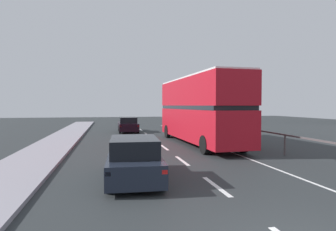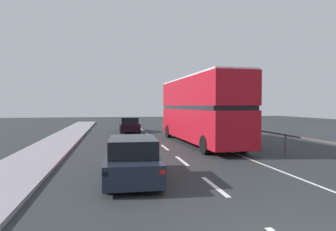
{
  "view_description": "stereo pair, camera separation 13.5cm",
  "coord_description": "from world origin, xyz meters",
  "views": [
    {
      "loc": [
        -3.34,
        -4.25,
        2.57
      ],
      "look_at": [
        -0.36,
        10.02,
        2.05
      ],
      "focal_mm": 30.68,
      "sensor_mm": 36.0,
      "label": 1
    },
    {
      "loc": [
        -3.21,
        -4.27,
        2.57
      ],
      "look_at": [
        -0.36,
        10.02,
        2.05
      ],
      "focal_mm": 30.68,
      "sensor_mm": 36.0,
      "label": 2
    }
  ],
  "objects": [
    {
      "name": "double_decker_bus_red",
      "position": [
        2.54,
        13.96,
        2.36
      ],
      "size": [
        2.87,
        11.12,
        4.4
      ],
      "rotation": [
        0.0,
        0.0,
        0.04
      ],
      "color": "#B1121F",
      "rests_on": "ground"
    },
    {
      "name": "lane_paint_markings",
      "position": [
        1.89,
        8.81,
        0.0
      ],
      "size": [
        3.41,
        46.0,
        0.01
      ],
      "color": "silver",
      "rests_on": "ground"
    },
    {
      "name": "hatchback_car_near",
      "position": [
        -2.48,
        5.62,
        0.7
      ],
      "size": [
        1.98,
        4.34,
        1.47
      ],
      "rotation": [
        0.0,
        0.0,
        -0.05
      ],
      "color": "#1B212F",
      "rests_on": "ground"
    },
    {
      "name": "sedan_car_ahead",
      "position": [
        -1.47,
        23.69,
        0.69
      ],
      "size": [
        1.86,
        4.58,
        1.45
      ],
      "rotation": [
        0.0,
        0.0,
        -0.01
      ],
      "color": "black",
      "rests_on": "ground"
    },
    {
      "name": "bridge_side_railing",
      "position": [
        5.63,
        9.0,
        0.88
      ],
      "size": [
        0.1,
        42.0,
        1.08
      ],
      "color": "#52494A",
      "rests_on": "ground"
    }
  ]
}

